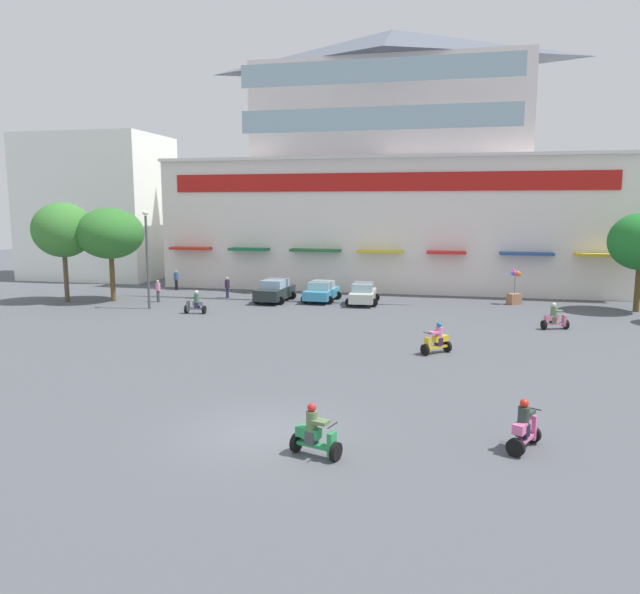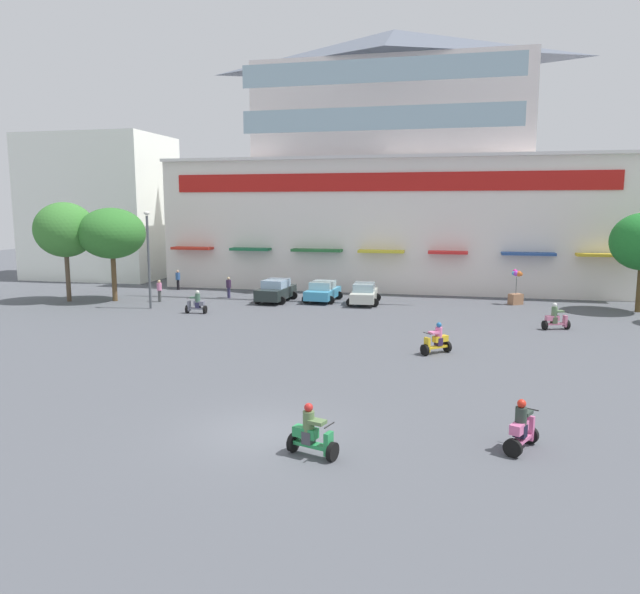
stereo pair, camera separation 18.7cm
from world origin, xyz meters
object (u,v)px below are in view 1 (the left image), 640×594
object	(u,v)px
parked_car_0	(275,291)
scooter_rider_0	(437,341)
plaza_tree_0	(110,234)
pedestrian_1	(158,289)
plaza_tree_2	(63,230)
parked_car_2	(363,294)
balloon_vendor_cart	(515,290)
scooter_rider_1	(315,435)
streetlamp_near	(147,252)
parked_car_1	(322,291)
scooter_rider_4	(195,304)
scooter_rider_3	(524,428)
pedestrian_2	(227,286)
scooter_rider_2	(555,318)
pedestrian_0	(176,279)

from	to	relation	value
parked_car_0	scooter_rider_0	size ratio (longest dim) A/B	2.90
plaza_tree_0	pedestrian_1	size ratio (longest dim) A/B	4.23
plaza_tree_0	parked_car_0	bearing A→B (deg)	11.41
plaza_tree_0	plaza_tree_2	distance (m)	3.29
plaza_tree_0	parked_car_2	size ratio (longest dim) A/B	1.66
balloon_vendor_cart	pedestrian_1	bearing A→B (deg)	-169.93
parked_car_0	scooter_rider_1	xyz separation A→B (m)	(8.88, -25.73, -0.20)
streetlamp_near	parked_car_1	bearing A→B (deg)	27.45
plaza_tree_2	streetlamp_near	xyz separation A→B (m)	(7.28, -1.51, -1.32)
plaza_tree_2	scooter_rider_4	xyz separation A→B (m)	(11.10, -2.58, -4.53)
plaza_tree_2	balloon_vendor_cart	world-z (taller)	plaza_tree_2
scooter_rider_3	balloon_vendor_cart	size ratio (longest dim) A/B	0.62
parked_car_2	scooter_rider_4	bearing A→B (deg)	-148.64
pedestrian_1	pedestrian_2	size ratio (longest dim) A/B	1.01
scooter_rider_2	plaza_tree_0	bearing A→B (deg)	172.78
scooter_rider_0	scooter_rider_1	world-z (taller)	scooter_rider_1
pedestrian_0	pedestrian_2	world-z (taller)	pedestrian_0
plaza_tree_0	scooter_rider_1	world-z (taller)	plaza_tree_0
scooter_rider_0	scooter_rider_3	world-z (taller)	scooter_rider_3
plaza_tree_2	plaza_tree_0	bearing A→B (deg)	15.32
pedestrian_2	scooter_rider_0	bearing A→B (deg)	-41.69
scooter_rider_2	streetlamp_near	bearing A→B (deg)	176.93
plaza_tree_2	pedestrian_1	distance (m)	7.87
parked_car_2	plaza_tree_2	bearing A→B (deg)	-170.62
plaza_tree_0	scooter_rider_4	world-z (taller)	plaza_tree_0
parked_car_0	balloon_vendor_cart	world-z (taller)	balloon_vendor_cart
scooter_rider_3	pedestrian_1	world-z (taller)	pedestrian_1
parked_car_2	streetlamp_near	bearing A→B (deg)	-160.06
scooter_rider_2	scooter_rider_3	distance (m)	18.34
parked_car_2	scooter_rider_0	xyz separation A→B (m)	(5.47, -13.46, -0.13)
scooter_rider_4	plaza_tree_0	bearing A→B (deg)	156.52
pedestrian_0	streetlamp_near	xyz separation A→B (m)	(2.27, -8.79, 2.90)
pedestrian_0	parked_car_0	bearing A→B (deg)	-22.98
pedestrian_1	streetlamp_near	distance (m)	4.08
scooter_rider_1	pedestrian_2	bearing A→B (deg)	115.75
parked_car_0	scooter_rider_2	distance (m)	19.11
parked_car_0	parked_car_2	distance (m)	6.37
parked_car_0	pedestrian_1	size ratio (longest dim) A/B	2.70
scooter_rider_2	pedestrian_0	world-z (taller)	pedestrian_0
scooter_rider_4	pedestrian_1	size ratio (longest dim) A/B	0.95
parked_car_2	pedestrian_0	size ratio (longest dim) A/B	2.48
parked_car_0	scooter_rider_3	xyz separation A→B (m)	(14.54, -24.06, -0.16)
scooter_rider_3	pedestrian_0	size ratio (longest dim) A/B	0.94
pedestrian_0	parked_car_1	bearing A→B (deg)	-14.17
scooter_rider_4	streetlamp_near	world-z (taller)	streetlamp_near
parked_car_0	pedestrian_2	size ratio (longest dim) A/B	2.71
pedestrian_1	streetlamp_near	world-z (taller)	streetlamp_near
scooter_rider_1	scooter_rider_3	distance (m)	5.90
scooter_rider_3	pedestrian_1	bearing A→B (deg)	135.74
scooter_rider_0	pedestrian_1	size ratio (longest dim) A/B	0.93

